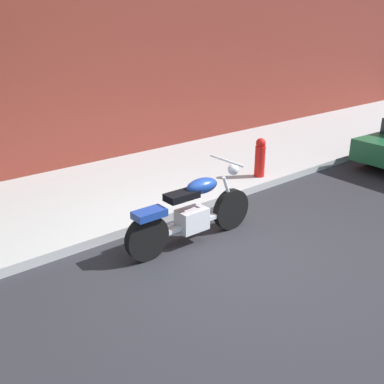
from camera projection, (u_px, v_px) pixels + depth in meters
The scene contains 4 objects.
ground_plane at pixel (233, 254), 6.15m from camera, with size 60.00×60.00×0.00m, color #28282D.
sidewalk at pixel (119, 189), 8.30m from camera, with size 25.34×3.24×0.14m, color #ACACAC.
motorcycle at pixel (192, 213), 6.31m from camera, with size 2.17×0.70×1.13m.
fire_hydrant at pixel (260, 161), 8.66m from camera, with size 0.20×0.20×0.91m.
Camera 1 is at (-3.90, -3.81, 3.04)m, focal length 41.70 mm.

